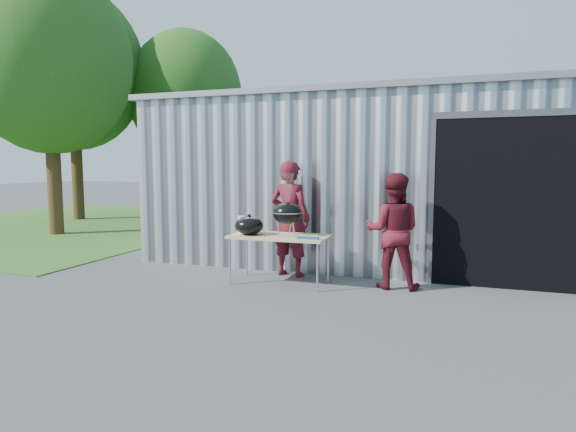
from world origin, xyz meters
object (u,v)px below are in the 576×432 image
at_px(folding_table, 280,238).
at_px(kettle_grill, 288,208).
at_px(person_cook, 290,219).
at_px(person_bystander, 393,231).

distance_m(folding_table, kettle_grill, 0.47).
xyz_separation_m(person_cook, person_bystander, (1.69, -0.26, -0.09)).
height_order(folding_table, kettle_grill, kettle_grill).
height_order(kettle_grill, person_bystander, person_bystander).
bearing_deg(person_bystander, person_cook, -12.36).
relative_size(kettle_grill, person_bystander, 0.55).
height_order(kettle_grill, person_cook, person_cook).
bearing_deg(folding_table, person_bystander, 10.18).
height_order(folding_table, person_bystander, person_bystander).
distance_m(person_cook, person_bystander, 1.71).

